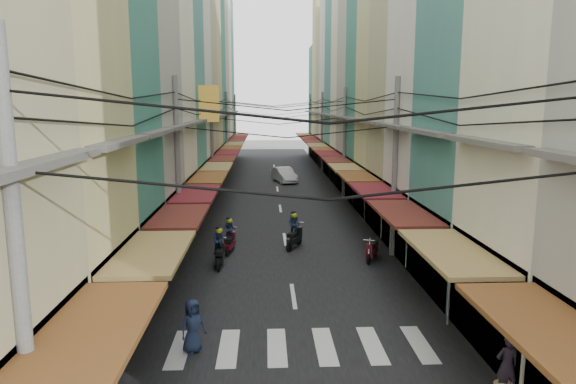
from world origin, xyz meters
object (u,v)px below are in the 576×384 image
object	(u,v)px
bicycle	(485,302)
white_car	(284,182)
traffic_sign	(450,270)
market_umbrella	(519,290)

from	to	relation	value
bicycle	white_car	bearing A→B (deg)	28.66
white_car	traffic_sign	size ratio (longest dim) A/B	1.82
bicycle	market_umbrella	world-z (taller)	market_umbrella
white_car	market_umbrella	bearing A→B (deg)	-96.25
white_car	market_umbrella	distance (m)	33.20
bicycle	traffic_sign	distance (m)	3.30
white_car	traffic_sign	bearing A→B (deg)	-97.75
white_car	bicycle	xyz separation A→B (m)	(6.11, -28.77, 0.00)
bicycle	market_umbrella	size ratio (longest dim) A/B	0.77
market_umbrella	white_car	bearing A→B (deg)	99.08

